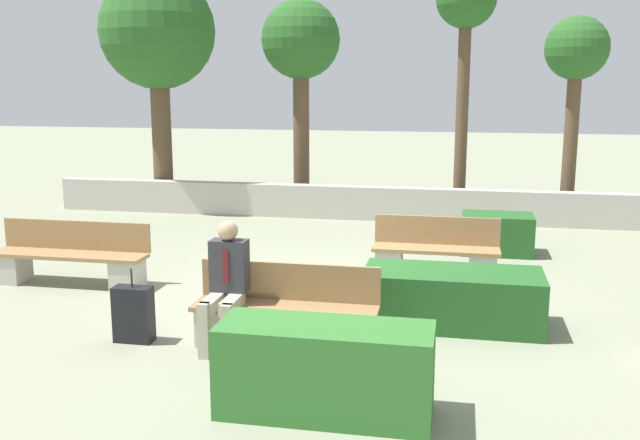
% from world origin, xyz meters
% --- Properties ---
extents(ground_plane, '(60.00, 60.00, 0.00)m').
position_xyz_m(ground_plane, '(0.00, 0.00, 0.00)').
color(ground_plane, gray).
extents(perimeter_wall, '(12.95, 0.30, 0.66)m').
position_xyz_m(perimeter_wall, '(0.00, 5.23, 0.33)').
color(perimeter_wall, '#B7B2A8').
rests_on(perimeter_wall, ground_plane).
extents(bench_front, '(1.93, 0.49, 0.84)m').
position_xyz_m(bench_front, '(0.12, -1.76, 0.33)').
color(bench_front, '#937047').
rests_on(bench_front, ground_plane).
extents(bench_left_side, '(1.75, 0.48, 0.84)m').
position_xyz_m(bench_left_side, '(1.55, 1.18, 0.32)').
color(bench_left_side, '#937047').
rests_on(bench_left_side, ground_plane).
extents(bench_right_side, '(2.16, 0.48, 0.84)m').
position_xyz_m(bench_right_side, '(-3.29, -0.10, 0.33)').
color(bench_right_side, '#937047').
rests_on(bench_right_side, ground_plane).
extents(person_seated_man, '(0.38, 0.64, 1.32)m').
position_xyz_m(person_seated_man, '(-0.48, -1.90, 0.73)').
color(person_seated_man, '#B2A893').
rests_on(person_seated_man, ground_plane).
extents(hedge_block_near_left, '(1.99, 0.87, 0.63)m').
position_xyz_m(hedge_block_near_left, '(1.81, -0.76, 0.31)').
color(hedge_block_near_left, '#235623').
rests_on(hedge_block_near_left, ground_plane).
extents(hedge_block_near_right, '(1.11, 0.73, 0.63)m').
position_xyz_m(hedge_block_near_right, '(2.46, 2.84, 0.32)').
color(hedge_block_near_right, '#235623').
rests_on(hedge_block_near_right, ground_plane).
extents(hedge_block_mid_left, '(1.77, 0.64, 0.77)m').
position_xyz_m(hedge_block_mid_left, '(0.81, -3.19, 0.38)').
color(hedge_block_mid_left, '#33702D').
rests_on(hedge_block_mid_left, ground_plane).
extents(suitcase, '(0.41, 0.20, 0.80)m').
position_xyz_m(suitcase, '(-1.49, -1.95, 0.30)').
color(suitcase, black).
rests_on(suitcase, ground_plane).
extents(tree_leftmost, '(2.39, 2.39, 4.92)m').
position_xyz_m(tree_leftmost, '(-4.43, 5.68, 3.65)').
color(tree_leftmost, brown).
rests_on(tree_leftmost, ground_plane).
extents(tree_center_left, '(1.66, 1.66, 4.40)m').
position_xyz_m(tree_center_left, '(-1.55, 6.46, 3.42)').
color(tree_center_left, brown).
rests_on(tree_center_left, ground_plane).
extents(tree_center_right, '(1.19, 1.19, 4.90)m').
position_xyz_m(tree_center_right, '(1.84, 6.09, 4.01)').
color(tree_center_right, brown).
rests_on(tree_center_right, ground_plane).
extents(tree_rightmost, '(1.22, 1.22, 3.94)m').
position_xyz_m(tree_rightmost, '(3.95, 6.12, 3.13)').
color(tree_rightmost, brown).
rests_on(tree_rightmost, ground_plane).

